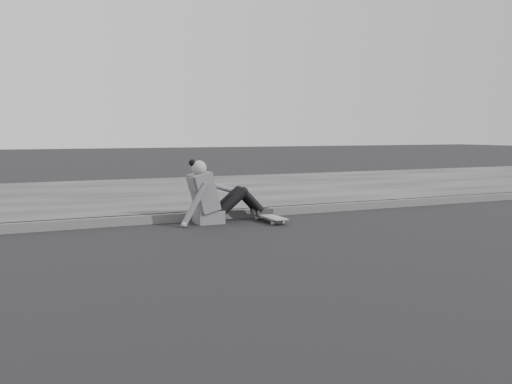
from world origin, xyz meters
The scene contains 5 objects.
ground centered at (0.00, 0.00, 0.00)m, with size 80.00×80.00×0.00m, color black.
curb centered at (0.00, 2.58, 0.06)m, with size 24.00×0.16×0.12m, color #515151.
sidewalk centered at (0.00, 5.60, 0.06)m, with size 24.00×6.00×0.12m, color #3D3D3D.
skateboard centered at (-0.57, 2.03, 0.07)m, with size 0.20×0.78×0.09m.
seated_woman centered at (-1.31, 2.27, 0.36)m, with size 1.38×0.46×0.88m.
Camera 1 is at (-3.99, -4.99, 1.24)m, focal length 40.00 mm.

